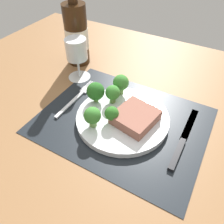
# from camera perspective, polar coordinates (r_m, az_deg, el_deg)

# --- Properties ---
(ground_plane) EXTENTS (1.40, 1.10, 0.03)m
(ground_plane) POSITION_cam_1_polar(r_m,az_deg,el_deg) (0.62, 2.66, -3.25)
(ground_plane) COLOR brown
(placemat) EXTENTS (0.44, 0.35, 0.00)m
(placemat) POSITION_cam_1_polar(r_m,az_deg,el_deg) (0.61, 2.71, -2.18)
(placemat) COLOR black
(placemat) RESTS_ON ground_plane
(plate) EXTENTS (0.25, 0.25, 0.02)m
(plate) POSITION_cam_1_polar(r_m,az_deg,el_deg) (0.60, 2.74, -1.55)
(plate) COLOR silver
(plate) RESTS_ON placemat
(steak) EXTENTS (0.12, 0.12, 0.03)m
(steak) POSITION_cam_1_polar(r_m,az_deg,el_deg) (0.57, 5.90, -1.55)
(steak) COLOR #8C5647
(steak) RESTS_ON plate
(broccoli_near_steak) EXTENTS (0.04, 0.04, 0.05)m
(broccoli_near_steak) POSITION_cam_1_polar(r_m,az_deg,el_deg) (0.61, 0.18, 4.95)
(broccoli_near_steak) COLOR #5B8942
(broccoli_near_steak) RESTS_ON plate
(broccoli_back_left) EXTENTS (0.04, 0.04, 0.06)m
(broccoli_back_left) POSITION_cam_1_polar(r_m,az_deg,el_deg) (0.55, -5.10, -1.03)
(broccoli_back_left) COLOR #6B994C
(broccoli_back_left) RESTS_ON plate
(broccoli_front_edge) EXTENTS (0.04, 0.04, 0.05)m
(broccoli_front_edge) POSITION_cam_1_polar(r_m,az_deg,el_deg) (0.56, -0.08, -0.52)
(broccoli_front_edge) COLOR #6B994C
(broccoli_front_edge) RESTS_ON plate
(broccoli_near_fork) EXTENTS (0.05, 0.05, 0.06)m
(broccoli_near_fork) POSITION_cam_1_polar(r_m,az_deg,el_deg) (0.64, 2.31, 7.54)
(broccoli_near_fork) COLOR #6B994C
(broccoli_near_fork) RESTS_ON plate
(broccoli_center) EXTENTS (0.05, 0.05, 0.06)m
(broccoli_center) POSITION_cam_1_polar(r_m,az_deg,el_deg) (0.62, -4.29, 5.36)
(broccoli_center) COLOR #5B8942
(broccoli_center) RESTS_ON plate
(fork) EXTENTS (0.02, 0.19, 0.01)m
(fork) POSITION_cam_1_polar(r_m,az_deg,el_deg) (0.68, -9.12, 3.72)
(fork) COLOR silver
(fork) RESTS_ON placemat
(knife) EXTENTS (0.02, 0.23, 0.01)m
(knife) POSITION_cam_1_polar(r_m,az_deg,el_deg) (0.58, 17.81, -7.23)
(knife) COLOR black
(knife) RESTS_ON placemat
(wine_bottle) EXTENTS (0.08, 0.08, 0.31)m
(wine_bottle) POSITION_cam_1_polar(r_m,az_deg,el_deg) (0.81, -9.21, 19.50)
(wine_bottle) COLOR #331E0F
(wine_bottle) RESTS_ON ground_plane
(wine_glass) EXTENTS (0.08, 0.08, 0.14)m
(wine_glass) POSITION_cam_1_polar(r_m,az_deg,el_deg) (0.73, -9.17, 15.07)
(wine_glass) COLOR silver
(wine_glass) RESTS_ON ground_plane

